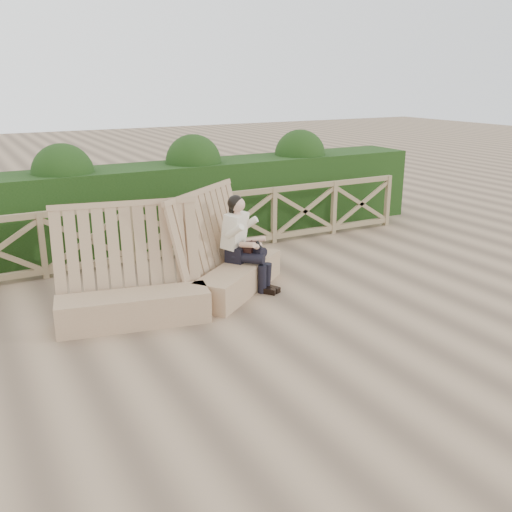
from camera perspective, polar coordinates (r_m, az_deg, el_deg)
ground at (r=7.38m, az=1.15°, el=-7.56°), size 60.00×60.00×0.00m
bench at (r=8.12m, az=-6.97°, el=-2.33°), size 3.70×1.82×1.56m
woman at (r=8.65m, az=-1.36°, el=1.60°), size 0.75×0.93×1.44m
guardrail at (r=10.20m, az=-8.67°, el=2.71°), size 10.10×0.09×1.10m
hedge at (r=11.26m, az=-10.86°, el=5.03°), size 12.00×1.20×1.50m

